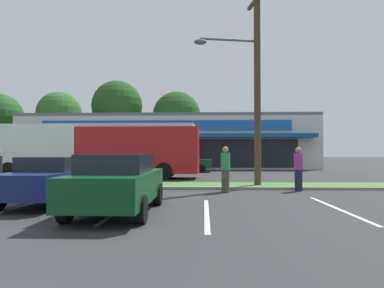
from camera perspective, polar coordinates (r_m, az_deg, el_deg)
grass_median at (r=16.36m, az=-8.84°, el=-6.64°), size 56.00×2.20×0.12m
curb_lip at (r=15.17m, az=-9.71°, el=-7.05°), size 56.00×0.24×0.12m
parking_stripe_1 at (r=10.16m, az=-11.21°, el=-10.17°), size 0.12×4.80×0.01m
parking_stripe_2 at (r=9.20m, az=2.41°, el=-11.12°), size 0.12×4.80×0.01m
parking_stripe_3 at (r=10.66m, az=22.61°, el=-9.68°), size 0.12×4.80×0.01m
storefront_building at (r=38.66m, az=-3.29°, el=0.20°), size 28.69×14.30×5.27m
tree_left at (r=49.29m, az=-20.80°, el=4.60°), size 5.74×5.74×9.52m
tree_mid_left at (r=49.37m, az=-12.07°, el=6.06°), size 6.90×6.90×11.41m
tree_mid at (r=48.38m, az=-2.52°, el=4.64°), size 6.56×6.56×9.94m
utility_pole at (r=16.25m, az=10.04°, el=10.51°), size 3.13×2.38×9.13m
city_bus at (r=22.19m, az=-15.89°, el=-0.80°), size 13.05×2.90×3.25m
car_0 at (r=9.28m, az=-11.92°, el=-6.17°), size 1.89×4.45×1.51m
car_1 at (r=28.08m, az=-1.27°, el=-3.05°), size 4.33×1.97×1.42m
car_3 at (r=11.71m, az=-22.02°, el=-5.29°), size 1.86×4.36×1.42m
car_4 at (r=29.29m, az=-13.26°, el=-2.91°), size 4.76×2.02×1.46m
pedestrian_near_bench at (r=13.76m, az=5.45°, el=-4.12°), size 0.36×0.36×1.79m
pedestrian_mid at (r=14.86m, az=16.92°, el=-3.90°), size 0.36×0.36×1.78m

